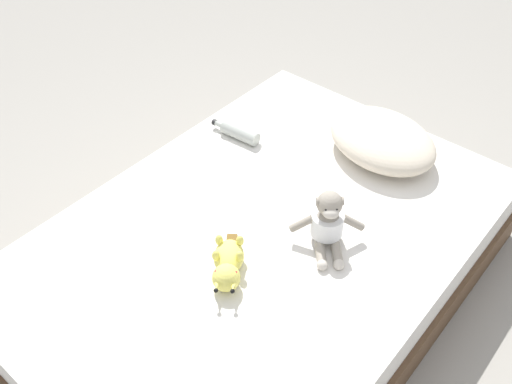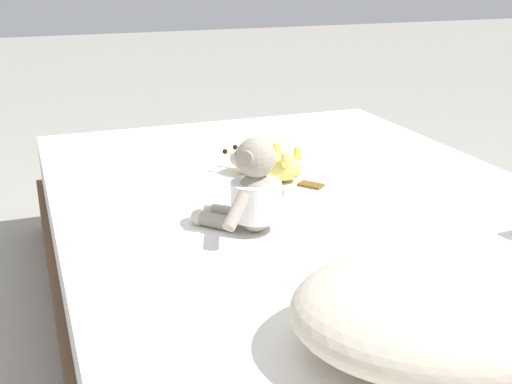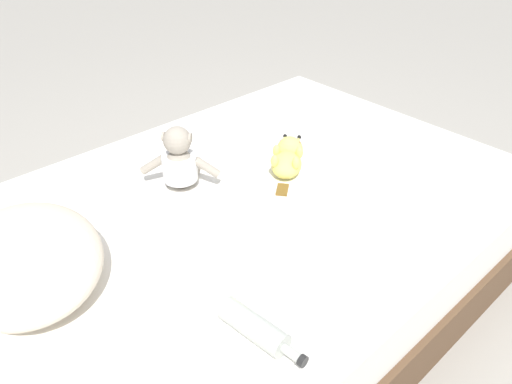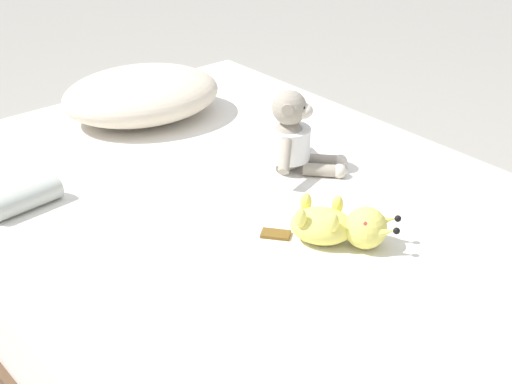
{
  "view_description": "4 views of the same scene",
  "coord_description": "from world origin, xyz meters",
  "px_view_note": "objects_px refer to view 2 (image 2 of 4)",
  "views": [
    {
      "loc": [
        0.97,
        -1.18,
        1.99
      ],
      "look_at": [
        -0.1,
        0.08,
        0.46
      ],
      "focal_mm": 39.8,
      "sensor_mm": 36.0,
      "label": 1
    },
    {
      "loc": [
        0.71,
        1.46,
        1.0
      ],
      "look_at": [
        0.22,
        0.12,
        0.48
      ],
      "focal_mm": 44.81,
      "sensor_mm": 36.0,
      "label": 2
    },
    {
      "loc": [
        -1.05,
        0.92,
        1.35
      ],
      "look_at": [
        -0.11,
        0.06,
        0.49
      ],
      "focal_mm": 34.7,
      "sensor_mm": 36.0,
      "label": 3
    },
    {
      "loc": [
        -1.06,
        -1.26,
        1.33
      ],
      "look_at": [
        0.0,
        0.0,
        0.43
      ],
      "focal_mm": 52.11,
      "sensor_mm": 36.0,
      "label": 4
    }
  ],
  "objects_px": {
    "plush_yellow_creature": "(266,162)",
    "plush_monkey": "(252,193)",
    "bed": "(313,267)",
    "pillow": "(443,309)"
  },
  "relations": [
    {
      "from": "plush_monkey",
      "to": "plush_yellow_creature",
      "type": "bearing_deg",
      "value": -116.08
    },
    {
      "from": "bed",
      "to": "plush_yellow_creature",
      "type": "xyz_separation_m",
      "value": [
        0.05,
        -0.25,
        0.24
      ]
    },
    {
      "from": "bed",
      "to": "plush_yellow_creature",
      "type": "relative_size",
      "value": 6.92
    },
    {
      "from": "bed",
      "to": "pillow",
      "type": "relative_size",
      "value": 3.47
    },
    {
      "from": "pillow",
      "to": "plush_monkey",
      "type": "distance_m",
      "value": 0.6
    },
    {
      "from": "plush_monkey",
      "to": "bed",
      "type": "bearing_deg",
      "value": -153.95
    },
    {
      "from": "plush_yellow_creature",
      "to": "plush_monkey",
      "type": "bearing_deg",
      "value": 63.92
    },
    {
      "from": "bed",
      "to": "pillow",
      "type": "distance_m",
      "value": 0.76
    },
    {
      "from": "plush_monkey",
      "to": "plush_yellow_creature",
      "type": "distance_m",
      "value": 0.4
    },
    {
      "from": "plush_yellow_creature",
      "to": "pillow",
      "type": "bearing_deg",
      "value": 86.63
    }
  ]
}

